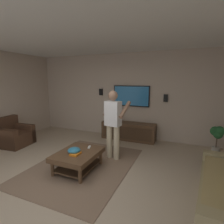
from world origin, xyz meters
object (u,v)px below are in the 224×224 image
object	(u,v)px
tv	(131,96)
book	(75,154)
vase_round	(116,118)
wall_speaker_left	(166,98)
remote_white	(89,147)
wall_speaker_right	(101,92)
coffee_table	(78,157)
armchair	(14,136)
person_standing	(113,121)
bowl	(74,150)
potted_plant_short	(218,134)
media_console	(128,131)

from	to	relation	value
tv	book	bearing A→B (deg)	-7.20
vase_round	wall_speaker_left	size ratio (longest dim) A/B	1.00
tv	remote_white	world-z (taller)	tv
book	wall_speaker_right	xyz separation A→B (m)	(2.68, 0.75, 1.06)
coffee_table	book	bearing A→B (deg)	-166.88
armchair	person_standing	distance (m)	3.10
armchair	remote_white	xyz separation A→B (m)	(-0.19, -2.65, 0.13)
remote_white	tv	bearing A→B (deg)	-26.12
coffee_table	person_standing	bearing A→B (deg)	-28.87
person_standing	bowl	size ratio (longest dim) A/B	6.31
potted_plant_short	wall_speaker_left	world-z (taller)	wall_speaker_left
person_standing	book	world-z (taller)	person_standing
armchair	media_console	distance (m)	3.43
person_standing	wall_speaker_right	bearing A→B (deg)	43.80
bowl	remote_white	world-z (taller)	bowl
potted_plant_short	remote_white	distance (m)	3.24
wall_speaker_left	person_standing	bearing A→B (deg)	150.35
media_console	coffee_table	bearing A→B (deg)	-9.10
remote_white	book	bearing A→B (deg)	152.54
armchair	person_standing	xyz separation A→B (m)	(0.32, -3.01, 0.65)
vase_round	wall_speaker_left	xyz separation A→B (m)	(0.27, -1.47, 0.69)
tv	potted_plant_short	size ratio (longest dim) A/B	1.57
media_console	remote_white	size ratio (longest dim) A/B	11.33
tv	vase_round	size ratio (longest dim) A/B	5.35
media_console	potted_plant_short	size ratio (longest dim) A/B	2.28
armchair	bowl	xyz separation A→B (m)	(-0.58, -2.52, 0.18)
wall_speaker_right	potted_plant_short	bearing A→B (deg)	-97.32
bowl	wall_speaker_left	bearing A→B (deg)	-29.36
bowl	vase_round	size ratio (longest dim) A/B	1.18
bowl	vase_round	distance (m)	2.35
wall_speaker_right	media_console	bearing A→B (deg)	-103.16
armchair	vase_round	xyz separation A→B (m)	(1.76, -2.52, 0.38)
potted_plant_short	bowl	xyz separation A→B (m)	(-2.17, 2.84, -0.06)
bowl	wall_speaker_left	size ratio (longest dim) A/B	1.18
book	tv	bearing A→B (deg)	170.71
tv	wall_speaker_left	size ratio (longest dim) A/B	5.35
coffee_table	wall_speaker_left	distance (m)	3.11
potted_plant_short	bowl	distance (m)	3.57
coffee_table	potted_plant_short	world-z (taller)	potted_plant_short
potted_plant_short	wall_speaker_right	distance (m)	3.67
armchair	coffee_table	bearing A→B (deg)	-16.59
armchair	coffee_table	xyz separation A→B (m)	(-0.51, -2.56, 0.02)
bowl	vase_round	xyz separation A→B (m)	(2.34, -0.00, 0.20)
potted_plant_short	vase_round	world-z (taller)	vase_round
potted_plant_short	book	xyz separation A→B (m)	(-2.23, 2.77, -0.10)
wall_speaker_right	tv	bearing A→B (deg)	-90.69
media_console	book	size ratio (longest dim) A/B	7.73
vase_round	wall_speaker_left	world-z (taller)	wall_speaker_left
coffee_table	potted_plant_short	xyz separation A→B (m)	(2.09, -2.80, 0.23)
potted_plant_short	remote_white	size ratio (longest dim) A/B	4.98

